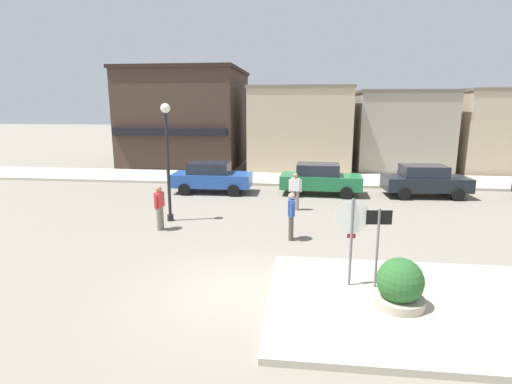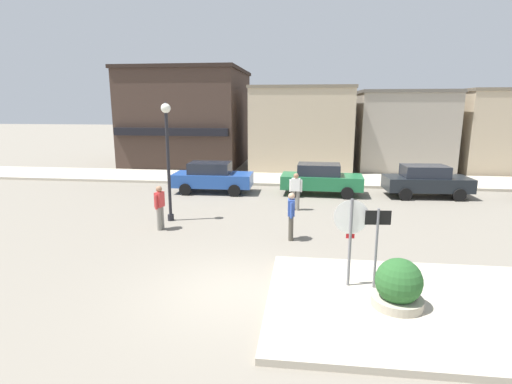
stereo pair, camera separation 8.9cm
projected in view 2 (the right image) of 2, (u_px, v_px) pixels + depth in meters
ground_plane at (235, 292)px, 9.65m from camera, size 160.00×160.00×0.00m
sidewalk_corner at (412, 306)px, 8.83m from camera, size 6.40×4.80×0.15m
kerb_far at (278, 179)px, 24.12m from camera, size 80.00×4.00×0.15m
stop_sign at (351, 231)px, 9.39m from camera, size 0.82×0.10×2.30m
one_way_sign at (377, 240)px, 9.31m from camera, size 0.60×0.08×2.10m
planter at (398, 288)px, 8.59m from camera, size 1.10×1.10×1.23m
lamp_post at (167, 145)px, 15.00m from camera, size 0.36×0.36×4.54m
parked_car_nearest at (212, 177)px, 20.49m from camera, size 4.03×1.93×1.56m
parked_car_second at (321, 179)px, 19.99m from camera, size 4.07×2.01×1.56m
parked_car_third at (426, 181)px, 19.47m from camera, size 4.09×2.06×1.56m
pedestrian_crossing_near at (160, 206)px, 14.32m from camera, size 0.28×0.56×1.61m
pedestrian_crossing_far at (296, 190)px, 16.97m from camera, size 0.55×0.24×1.61m
pedestrian_kerb_side at (291, 215)px, 13.22m from camera, size 0.24×0.55×1.61m
building_corner_shop at (189, 117)px, 30.27m from camera, size 8.36×8.89×7.02m
building_storefront_left_near at (301, 129)px, 27.57m from camera, size 6.79×5.62×5.65m
building_storefront_left_mid at (397, 130)px, 28.43m from camera, size 6.05×7.84×5.37m
building_storefront_right_near at (505, 131)px, 26.55m from camera, size 6.30×5.29×5.45m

